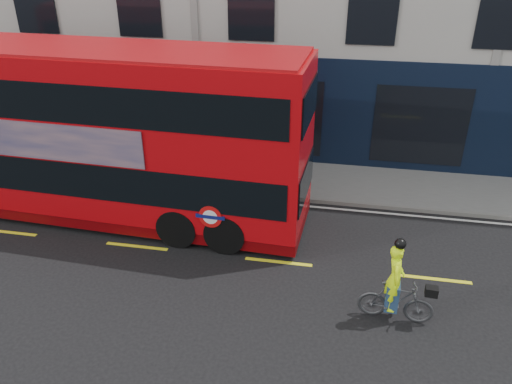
# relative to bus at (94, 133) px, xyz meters

# --- Properties ---
(ground) EXTENTS (120.00, 120.00, 0.00)m
(ground) POSITION_rel_bus_xyz_m (1.73, -3.21, -2.61)
(ground) COLOR black
(ground) RESTS_ON ground
(pavement) EXTENTS (60.00, 3.00, 0.12)m
(pavement) POSITION_rel_bus_xyz_m (1.73, 3.29, -2.55)
(pavement) COLOR gray
(pavement) RESTS_ON ground
(kerb) EXTENTS (60.00, 0.12, 0.13)m
(kerb) POSITION_rel_bus_xyz_m (1.73, 1.79, -2.55)
(kerb) COLOR slate
(kerb) RESTS_ON ground
(road_edge_line) EXTENTS (58.00, 0.10, 0.01)m
(road_edge_line) POSITION_rel_bus_xyz_m (1.73, 1.49, -2.61)
(road_edge_line) COLOR silver
(road_edge_line) RESTS_ON ground
(lane_dashes) EXTENTS (58.00, 0.12, 0.01)m
(lane_dashes) POSITION_rel_bus_xyz_m (1.73, -1.71, -2.61)
(lane_dashes) COLOR yellow
(lane_dashes) RESTS_ON ground
(bus) EXTENTS (12.75, 3.43, 5.10)m
(bus) POSITION_rel_bus_xyz_m (0.00, 0.00, 0.00)
(bus) COLOR #BD070D
(bus) RESTS_ON ground
(cyclist) EXTENTS (1.69, 0.61, 2.13)m
(cyclist) POSITION_rel_bus_xyz_m (8.59, -3.40, -1.90)
(cyclist) COLOR #434548
(cyclist) RESTS_ON ground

